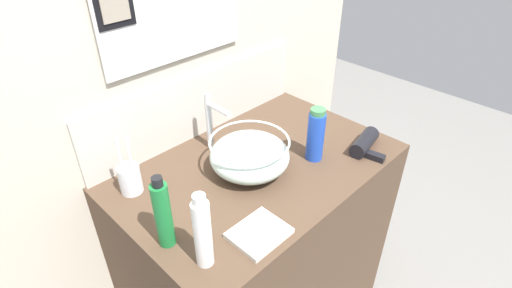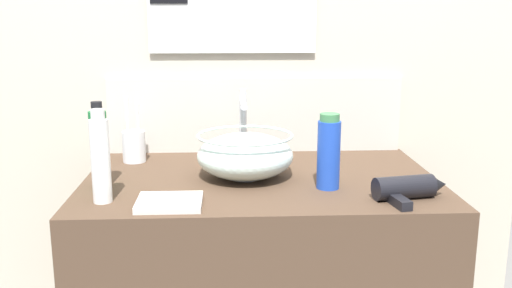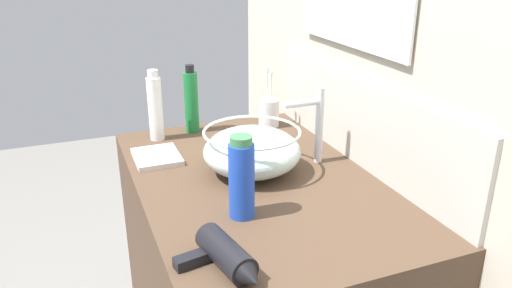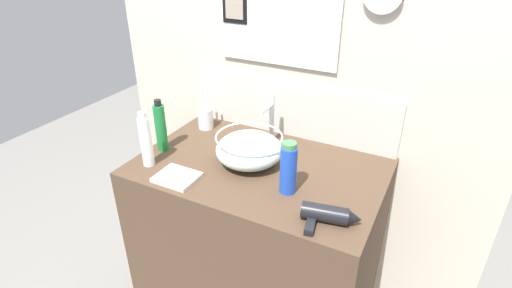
% 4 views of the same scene
% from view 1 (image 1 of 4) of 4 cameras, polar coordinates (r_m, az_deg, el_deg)
% --- Properties ---
extents(vanity_counter, '(1.02, 0.66, 0.91)m').
position_cam_1_polar(vanity_counter, '(1.76, 0.32, -14.96)').
color(vanity_counter, '#4C3828').
rests_on(vanity_counter, ground).
extents(back_panel, '(1.89, 0.10, 2.36)m').
position_cam_1_polar(back_panel, '(1.55, -9.32, 10.76)').
color(back_panel, beige).
rests_on(back_panel, ground).
extents(glass_bowl_sink, '(0.28, 0.28, 0.13)m').
position_cam_1_polar(glass_bowl_sink, '(1.38, -0.90, -1.63)').
color(glass_bowl_sink, silver).
rests_on(glass_bowl_sink, vanity_counter).
extents(faucet, '(0.02, 0.13, 0.23)m').
position_cam_1_polar(faucet, '(1.47, -6.37, 3.66)').
color(faucet, silver).
rests_on(faucet, vanity_counter).
extents(hair_drier, '(0.21, 0.15, 0.06)m').
position_cam_1_polar(hair_drier, '(1.58, 15.50, 0.33)').
color(hair_drier, black).
rests_on(hair_drier, vanity_counter).
extents(toothbrush_cup, '(0.07, 0.07, 0.21)m').
position_cam_1_polar(toothbrush_cup, '(1.37, -17.57, -4.72)').
color(toothbrush_cup, silver).
rests_on(toothbrush_cup, vanity_counter).
extents(lotion_bottle, '(0.06, 0.06, 0.21)m').
position_cam_1_polar(lotion_bottle, '(1.45, 8.53, 1.29)').
color(lotion_bottle, blue).
rests_on(lotion_bottle, vanity_counter).
extents(shampoo_bottle, '(0.05, 0.05, 0.24)m').
position_cam_1_polar(shampoo_bottle, '(1.13, -13.16, -9.71)').
color(shampoo_bottle, '#197233').
rests_on(shampoo_bottle, vanity_counter).
extents(spray_bottle, '(0.05, 0.05, 0.24)m').
position_cam_1_polar(spray_bottle, '(1.06, -7.65, -12.41)').
color(spray_bottle, white).
rests_on(spray_bottle, vanity_counter).
extents(hand_towel, '(0.16, 0.14, 0.02)m').
position_cam_1_polar(hand_towel, '(1.19, 0.44, -12.62)').
color(hand_towel, silver).
rests_on(hand_towel, vanity_counter).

